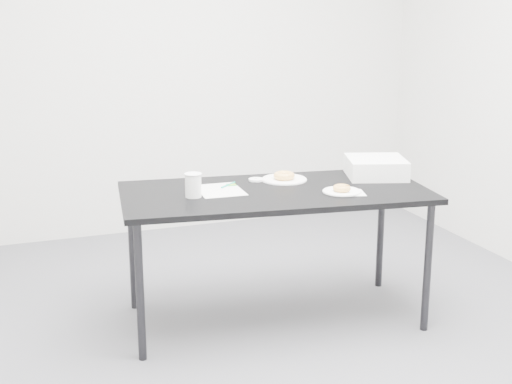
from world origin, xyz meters
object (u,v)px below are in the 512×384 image
object	(u,v)px
pen	(228,185)
plate_far	(284,180)
table	(275,200)
bakery_box	(376,167)
plate_near	(342,192)
coffee_cup	(193,185)
donut_far	(284,176)
donut_near	(342,188)
scorecard	(220,190)

from	to	relation	value
pen	plate_far	distance (m)	0.33
table	bakery_box	world-z (taller)	bakery_box
pen	bakery_box	size ratio (longest dim) A/B	0.42
plate_near	coffee_cup	xyz separation A→B (m)	(-0.75, 0.18, 0.06)
donut_far	coffee_cup	xyz separation A→B (m)	(-0.57, -0.17, 0.04)
pen	donut_near	size ratio (longest dim) A/B	1.42
donut_near	coffee_cup	bearing A→B (deg)	166.44
plate_near	plate_far	world-z (taller)	plate_near
scorecard	donut_near	world-z (taller)	donut_near
donut_far	bakery_box	size ratio (longest dim) A/B	0.37
pen	donut_far	distance (m)	0.34
donut_near	donut_far	distance (m)	0.40
plate_far	coffee_cup	xyz separation A→B (m)	(-0.57, -0.17, 0.06)
plate_near	coffee_cup	size ratio (longest dim) A/B	1.63
donut_near	plate_far	distance (m)	0.40
scorecard	plate_near	xyz separation A→B (m)	(0.58, -0.26, 0.00)
donut_far	coffee_cup	size ratio (longest dim) A/B	0.96
donut_far	plate_far	bearing A→B (deg)	0.00
donut_far	bakery_box	world-z (taller)	bakery_box
plate_near	plate_far	xyz separation A→B (m)	(-0.18, 0.35, -0.00)
pen	donut_far	xyz separation A→B (m)	(0.33, 0.02, 0.02)
scorecard	donut_far	size ratio (longest dim) A/B	2.44
scorecard	donut_near	size ratio (longest dim) A/B	3.06
plate_far	bakery_box	distance (m)	0.54
scorecard	donut_near	xyz separation A→B (m)	(0.58, -0.26, 0.02)
bakery_box	table	bearing A→B (deg)	-154.37
table	donut_far	size ratio (longest dim) A/B	14.23
pen	donut_near	distance (m)	0.61
bakery_box	pen	bearing A→B (deg)	-167.17
plate_far	coffee_cup	bearing A→B (deg)	-163.08
plate_far	plate_near	bearing A→B (deg)	-63.05
pen	plate_near	size ratio (longest dim) A/B	0.67
scorecard	coffee_cup	world-z (taller)	coffee_cup
pen	donut_near	bearing A→B (deg)	-73.65
table	coffee_cup	xyz separation A→B (m)	(-0.44, 0.01, 0.12)
donut_near	table	bearing A→B (deg)	151.02
donut_near	plate_far	bearing A→B (deg)	116.95
plate_far	donut_far	xyz separation A→B (m)	(0.00, 0.00, 0.02)
pen	donut_far	bearing A→B (deg)	-37.24
bakery_box	donut_far	bearing A→B (deg)	-172.47
plate_near	donut_far	world-z (taller)	donut_far
plate_near	donut_far	bearing A→B (deg)	116.95
donut_near	donut_far	xyz separation A→B (m)	(-0.18, 0.35, 0.00)
plate_near	donut_near	bearing A→B (deg)	-3.58
table	scorecard	xyz separation A→B (m)	(-0.28, 0.09, 0.06)
donut_near	coffee_cup	size ratio (longest dim) A/B	0.77
plate_near	table	bearing A→B (deg)	151.02
donut_near	donut_far	world-z (taller)	donut_far
plate_near	bakery_box	world-z (taller)	bakery_box
scorecard	coffee_cup	bearing A→B (deg)	-151.27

